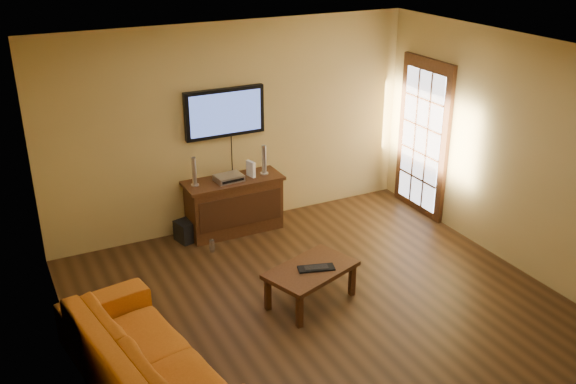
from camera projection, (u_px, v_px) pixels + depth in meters
ground_plane at (327, 313)px, 6.77m from camera, size 5.00×5.00×0.00m
room_walls at (301, 145)px, 6.62m from camera, size 5.00×5.00×5.00m
french_door at (423, 139)px, 8.77m from camera, size 0.07×1.02×2.22m
media_console at (234, 205)px, 8.42m from camera, size 1.29×0.49×0.73m
television at (225, 113)px, 8.11m from camera, size 1.06×0.08×0.63m
coffee_table at (311, 273)px, 6.84m from camera, size 1.10×0.86×0.42m
sofa at (147, 349)px, 5.50m from camera, size 1.03×2.35×0.89m
speaker_left at (194, 173)px, 8.02m from camera, size 0.10×0.10×0.38m
speaker_right at (264, 161)px, 8.38m from camera, size 0.11×0.11×0.39m
av_receiver at (229, 178)px, 8.22m from camera, size 0.37×0.28×0.08m
game_console at (251, 169)px, 8.33m from camera, size 0.08×0.16×0.21m
subwoofer at (187, 231)px, 8.26m from camera, size 0.32×0.32×0.27m
bottle at (212, 246)px, 7.98m from camera, size 0.06×0.06×0.18m
keyboard at (316, 268)px, 6.79m from camera, size 0.41×0.25×0.02m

